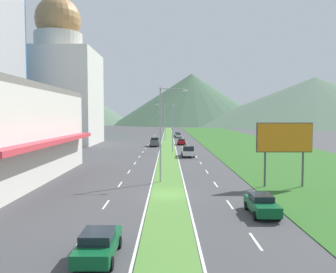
{
  "coord_description": "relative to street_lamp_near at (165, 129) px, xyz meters",
  "views": [
    {
      "loc": [
        0.01,
        -31.07,
        7.26
      ],
      "look_at": [
        -0.33,
        38.72,
        3.08
      ],
      "focal_mm": 36.35,
      "sensor_mm": 36.0,
      "label": 1
    }
  ],
  "objects": [
    {
      "name": "lane_dash_left_10",
      "position": [
        -4.59,
        56.57,
        -5.9
      ],
      "size": [
        0.16,
        2.8,
        0.01
      ],
      "primitive_type": "cube",
      "color": "silver",
      "rests_on": "ground_plane"
    },
    {
      "name": "car_2",
      "position": [
        3.94,
        49.52,
        -5.15
      ],
      "size": [
        2.04,
        4.4,
        1.47
      ],
      "rotation": [
        0.0,
        0.0,
        -1.57
      ],
      "color": "maroon",
      "rests_on": "ground_plane"
    },
    {
      "name": "lane_dash_right_12",
      "position": [
        5.61,
        73.06,
        -5.9
      ],
      "size": [
        0.16,
        2.8,
        0.01
      ],
      "primitive_type": "cube",
      "color": "silver",
      "rests_on": "ground_plane"
    },
    {
      "name": "lane_dash_right_8",
      "position": [
        5.61,
        40.09,
        -5.9
      ],
      "size": [
        0.16,
        2.8,
        0.01
      ],
      "primitive_type": "cube",
      "color": "silver",
      "rests_on": "ground_plane"
    },
    {
      "name": "hill_far_left",
      "position": [
        -93.16,
        264.64,
        14.14
      ],
      "size": [
        126.33,
        126.33,
        40.1
      ],
      "primitive_type": "cone",
      "color": "#516B56",
      "rests_on": "ground_plane"
    },
    {
      "name": "car_0",
      "position": [
        7.43,
        -12.23,
        -5.14
      ],
      "size": [
        1.86,
        4.33,
        1.49
      ],
      "rotation": [
        0.0,
        0.0,
        -1.57
      ],
      "color": "#0C5128",
      "rests_on": "ground_plane"
    },
    {
      "name": "lane_dash_left_3",
      "position": [
        -4.59,
        -1.12,
        -5.9
      ],
      "size": [
        0.16,
        2.8,
        0.01
      ],
      "primitive_type": "cube",
      "color": "silver",
      "rests_on": "ground_plane"
    },
    {
      "name": "lane_dash_left_14",
      "position": [
        -4.59,
        89.54,
        -5.9
      ],
      "size": [
        0.16,
        2.8,
        0.01
      ],
      "primitive_type": "cube",
      "color": "silver",
      "rests_on": "ground_plane"
    },
    {
      "name": "lane_dash_right_6",
      "position": [
        5.61,
        23.61,
        -5.9
      ],
      "size": [
        0.16,
        2.8,
        0.01
      ],
      "primitive_type": "cube",
      "color": "silver",
      "rests_on": "ground_plane"
    },
    {
      "name": "car_4",
      "position": [
        3.88,
        85.1,
        -5.17
      ],
      "size": [
        2.03,
        4.62,
        1.45
      ],
      "rotation": [
        0.0,
        0.0,
        -1.57
      ],
      "color": "#B2B2B7",
      "rests_on": "ground_plane"
    },
    {
      "name": "lane_dash_right_15",
      "position": [
        5.61,
        97.78,
        -5.9
      ],
      "size": [
        0.16,
        2.8,
        0.01
      ],
      "primitive_type": "cube",
      "color": "silver",
      "rests_on": "ground_plane"
    },
    {
      "name": "street_lamp_near",
      "position": [
        0.0,
        0.0,
        0.0
      ],
      "size": [
        3.06,
        0.28,
        10.37
      ],
      "color": "#99999E",
      "rests_on": "ground_plane"
    },
    {
      "name": "lane_dash_right_14",
      "position": [
        5.61,
        89.54,
        -5.9
      ],
      "size": [
        0.16,
        2.8,
        0.01
      ],
      "primitive_type": "cube",
      "color": "silver",
      "rests_on": "ground_plane"
    },
    {
      "name": "lane_dash_right_1",
      "position": [
        5.61,
        -17.61,
        -5.9
      ],
      "size": [
        0.16,
        2.8,
        0.01
      ],
      "primitive_type": "cube",
      "color": "silver",
      "rests_on": "ground_plane"
    },
    {
      "name": "lane_dash_left_11",
      "position": [
        -4.59,
        64.82,
        -5.9
      ],
      "size": [
        0.16,
        2.8,
        0.01
      ],
      "primitive_type": "cube",
      "color": "silver",
      "rests_on": "ground_plane"
    },
    {
      "name": "hill_far_right",
      "position": [
        108.99,
        215.24,
        12.11
      ],
      "size": [
        185.95,
        185.95,
        36.04
      ],
      "primitive_type": "cone",
      "color": "#516B56",
      "rests_on": "ground_plane"
    },
    {
      "name": "edge_line_median_right",
      "position": [
        2.26,
        54.15,
        -5.9
      ],
      "size": [
        0.16,
        240.0,
        0.01
      ],
      "primitive_type": "cube",
      "color": "silver",
      "rests_on": "ground_plane"
    },
    {
      "name": "lane_dash_left_9",
      "position": [
        -4.59,
        48.33,
        -5.9
      ],
      "size": [
        0.16,
        2.8,
        0.01
      ],
      "primitive_type": "cube",
      "color": "silver",
      "rests_on": "ground_plane"
    },
    {
      "name": "lane_dash_right_5",
      "position": [
        5.61,
        15.36,
        -5.9
      ],
      "size": [
        0.16,
        2.8,
        0.01
      ],
      "primitive_type": "cube",
      "color": "silver",
      "rests_on": "ground_plane"
    },
    {
      "name": "lane_dash_left_6",
      "position": [
        -4.59,
        23.61,
        -5.9
      ],
      "size": [
        0.16,
        2.8,
        0.01
      ],
      "primitive_type": "cube",
      "color": "silver",
      "rests_on": "ground_plane"
    },
    {
      "name": "lane_dash_left_12",
      "position": [
        -4.59,
        73.06,
        -5.9
      ],
      "size": [
        0.16,
        2.8,
        0.01
      ],
      "primitive_type": "cube",
      "color": "silver",
      "rests_on": "ground_plane"
    },
    {
      "name": "lane_dash_left_2",
      "position": [
        -4.59,
        -9.36,
        -5.9
      ],
      "size": [
        0.16,
        2.8,
        0.01
      ],
      "primitive_type": "cube",
      "color": "silver",
      "rests_on": "ground_plane"
    },
    {
      "name": "pickup_truck_1",
      "position": [
        4.09,
        23.66,
        -4.93
      ],
      "size": [
        2.18,
        5.4,
        2.0
      ],
      "rotation": [
        0.0,
        0.0,
        -1.57
      ],
      "color": "silver",
      "rests_on": "ground_plane"
    },
    {
      "name": "lane_dash_left_5",
      "position": [
        -4.59,
        15.36,
        -5.9
      ],
      "size": [
        0.16,
        2.8,
        0.01
      ],
      "primitive_type": "cube",
      "color": "silver",
      "rests_on": "ground_plane"
    },
    {
      "name": "lane_dash_left_15",
      "position": [
        -4.59,
        97.78,
        -5.9
      ],
      "size": [
        0.16,
        2.8,
        0.01
      ],
      "primitive_type": "cube",
      "color": "silver",
      "rests_on": "ground_plane"
    },
    {
      "name": "lane_dash_left_13",
      "position": [
        -4.59,
        81.3,
        -5.9
      ],
      "size": [
        0.16,
        2.8,
        0.01
      ],
      "primitive_type": "cube",
      "color": "silver",
      "rests_on": "ground_plane"
    },
    {
      "name": "midrise_colored",
      "position": [
        -32.09,
        84.77,
        7.82
      ],
      "size": [
        13.25,
        13.25,
        27.47
      ],
      "primitive_type": "cube",
      "color": "teal",
      "rests_on": "ground_plane"
    },
    {
      "name": "hill_far_center",
      "position": [
        20.64,
        252.39,
        15.68
      ],
      "size": [
        134.32,
        134.32,
        43.18
      ],
      "primitive_type": "cone",
      "color": "#47664C",
      "rests_on": "ground_plane"
    },
    {
      "name": "lane_dash_right_2",
      "position": [
        5.61,
        -9.36,
        -5.9
      ],
      "size": [
        0.16,
        2.8,
        0.01
      ],
      "primitive_type": "cube",
      "color": "silver",
      "rests_on": "ground_plane"
    },
    {
      "name": "lane_dash_left_4",
      "position": [
        -4.59,
        7.12,
        -5.9
      ],
      "size": [
        0.16,
        2.8,
        0.01
      ],
      "primitive_type": "cube",
      "color": "silver",
      "rests_on": "ground_plane"
    },
    {
      "name": "lane_dash_right_9",
      "position": [
        5.61,
        48.33,
        -5.9
      ],
      "size": [
        0.16,
        2.8,
        0.01
      ],
      "primitive_type": "cube",
      "color": "silver",
      "rests_on": "ground_plane"
    },
    {
      "name": "lane_dash_right_13",
      "position": [
        5.61,
        81.3,
        -5.9
      ],
      "size": [
        0.16,
        2.8,
        0.01
      ],
      "primitive_type": "cube",
      "color": "silver",
      "rests_on": "ground_plane"
    },
    {
      "name": "lane_dash_right_3",
      "position": [
        5.61,
        -1.12,
        -5.9
      ],
      "size": [
        0.16,
        2.8,
        0.01
      ],
      "primitive_type": "cube",
      "color": "silver",
      "rests_on": "ground_plane"
    },
    {
      "name": "street_lamp_far",
      "position": [
        -0.09,
        62.87,
        0.18
      ],
      "size": [
        2.98,
        0.32,
        10.73
      ],
      "color": "#99999E",
      "rests_on": "ground_plane"
    },
    {
      "name": "edge_line_median_left",
      "position": [
        -1.24,
        54.15,
        -5.9
      ],
      "size": [
        0.16,
        240.0,
        0.01
      ],
      "primitive_type": "cube",
      "color": "silver",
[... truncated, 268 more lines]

